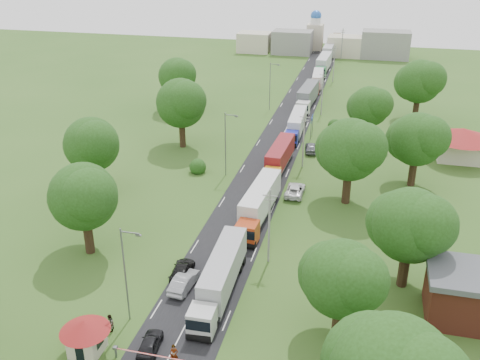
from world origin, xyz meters
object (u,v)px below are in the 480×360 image
(guard_booth, at_px, (85,333))
(info_sign, at_px, (312,122))
(car_lane_front, at_px, (150,344))
(car_lane_mid, at_px, (184,282))
(boom_barrier, at_px, (149,355))
(pedestrian_near, at_px, (174,355))
(truck_0, at_px, (221,276))

(guard_booth, distance_m, info_sign, 61.27)
(info_sign, xyz_separation_m, car_lane_front, (-7.13, -58.50, -2.30))
(guard_booth, distance_m, car_lane_mid, 12.19)
(car_lane_mid, bearing_deg, boom_barrier, 98.64)
(car_lane_front, relative_size, pedestrian_near, 2.12)
(boom_barrier, relative_size, truck_0, 0.63)
(truck_0, distance_m, car_lane_mid, 4.20)
(guard_booth, relative_size, pedestrian_near, 2.25)
(car_lane_mid, xyz_separation_m, pedestrian_near, (2.77, -10.47, 0.17))
(guard_booth, relative_size, car_lane_front, 1.06)
(boom_barrier, bearing_deg, info_sign, 83.76)
(car_lane_front, height_order, car_lane_mid, car_lane_mid)
(truck_0, height_order, pedestrian_near, truck_0)
(truck_0, bearing_deg, car_lane_front, -112.27)
(boom_barrier, height_order, car_lane_front, car_lane_front)
(boom_barrier, relative_size, pedestrian_near, 4.71)
(boom_barrier, xyz_separation_m, guard_booth, (-5.84, -0.00, 1.27))
(guard_booth, height_order, car_lane_mid, guard_booth)
(boom_barrier, bearing_deg, car_lane_front, 110.87)
(info_sign, bearing_deg, truck_0, -93.81)
(boom_barrier, height_order, car_lane_mid, car_lane_mid)
(boom_barrier, height_order, info_sign, info_sign)
(car_lane_mid, bearing_deg, pedestrian_near, 109.86)
(truck_0, relative_size, car_lane_front, 3.55)
(guard_booth, height_order, truck_0, truck_0)
(info_sign, height_order, pedestrian_near, info_sign)
(car_lane_mid, bearing_deg, info_sign, -93.37)
(boom_barrier, relative_size, guard_booth, 2.10)
(truck_0, relative_size, pedestrian_near, 7.51)
(info_sign, xyz_separation_m, car_lane_mid, (-7.25, -49.03, -2.19))
(pedestrian_near, bearing_deg, boom_barrier, 179.66)
(boom_barrier, xyz_separation_m, pedestrian_near, (2.08, 0.50, 0.09))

